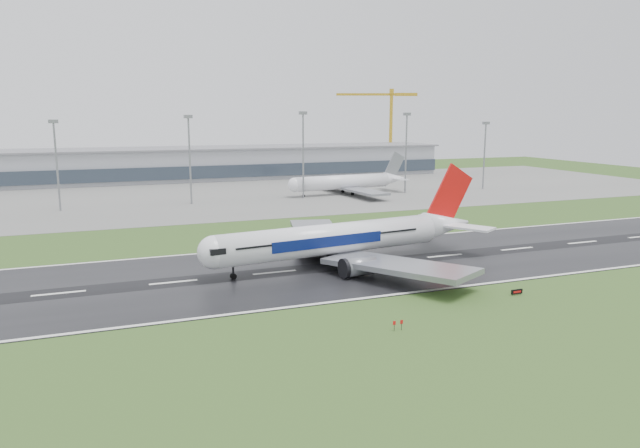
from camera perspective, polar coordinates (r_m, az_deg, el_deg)
name	(u,v)px	position (r m, az deg, el deg)	size (l,w,h in m)	color
ground	(364,264)	(125.10, 4.37, -3.93)	(520.00, 520.00, 0.00)	#2D4C1C
runway	(364,264)	(125.09, 4.37, -3.91)	(400.00, 45.00, 0.10)	black
apron	(236,193)	(242.22, -8.25, 3.04)	(400.00, 130.00, 0.08)	slate
terminal	(209,164)	(300.02, -10.81, 5.83)	(240.00, 36.00, 15.00)	#91939B
main_airliner	(349,219)	(123.08, 2.90, 0.53)	(65.86, 62.72, 19.44)	white
parked_airliner	(347,174)	(235.12, 2.63, 4.88)	(54.24, 50.50, 15.90)	white
tower_crane	(391,130)	(349.40, 6.95, 9.16)	(47.30, 2.58, 46.50)	gold
runway_sign	(517,292)	(109.27, 18.72, -6.34)	(2.30, 0.26, 1.04)	black
floodmast_1	(57,168)	(210.67, -24.36, 5.04)	(0.64, 0.64, 28.85)	gray
floodmast_2	(190,162)	(212.32, -12.63, 5.97)	(0.64, 0.64, 30.38)	gray
floodmast_3	(303,157)	(222.30, -1.66, 6.58)	(0.64, 0.64, 31.69)	gray
floodmast_4	(406,155)	(240.37, 8.42, 6.73)	(0.64, 0.64, 31.33)	gray
floodmast_5	(484,157)	(261.18, 15.80, 6.33)	(0.64, 0.64, 27.62)	gray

